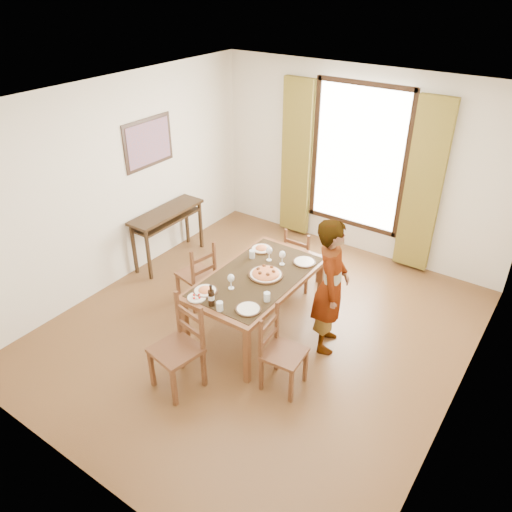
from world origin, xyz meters
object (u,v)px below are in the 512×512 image
Objects in this scene: man at (331,286)px; pasta_platter at (266,272)px; dining_table at (257,281)px; console_table at (167,218)px.

man is 0.76m from pasta_platter.
dining_table is 1.06× the size of man.
console_table is 0.71× the size of dining_table.
console_table is 0.75× the size of man.
pasta_platter reaches higher than dining_table.
man reaches higher than console_table.
dining_table is 0.15m from pasta_platter.
man is 4.02× the size of pasta_platter.
man is at bearing -7.71° from console_table.
pasta_platter is at bearing 38.78° from dining_table.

